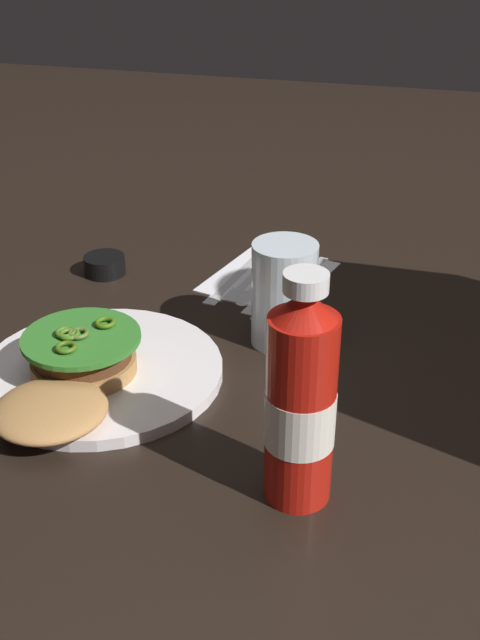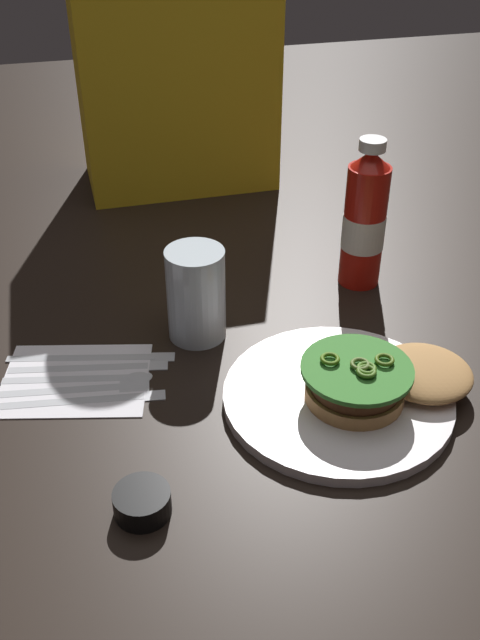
% 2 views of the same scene
% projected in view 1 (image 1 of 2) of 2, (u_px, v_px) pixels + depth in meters
% --- Properties ---
extents(ground_plane, '(3.00, 3.00, 0.00)m').
position_uv_depth(ground_plane, '(214.00, 374.00, 0.90)').
color(ground_plane, black).
extents(dinner_plate, '(0.27, 0.27, 0.01)m').
position_uv_depth(dinner_plate, '(101.00, 371.00, 0.89)').
color(dinner_plate, white).
rests_on(dinner_plate, ground_plane).
extents(burger_sandwich, '(0.21, 0.13, 0.05)m').
position_uv_depth(burger_sandwich, '(71.00, 373.00, 0.84)').
color(burger_sandwich, '#B07E47').
rests_on(burger_sandwich, dinner_plate).
extents(ketchup_bottle, '(0.06, 0.06, 0.22)m').
position_uv_depth(ketchup_bottle, '(301.00, 402.00, 0.67)').
color(ketchup_bottle, '#B8180E').
rests_on(ketchup_bottle, ground_plane).
extents(water_glass, '(0.08, 0.08, 0.13)m').
position_uv_depth(water_glass, '(284.00, 294.00, 0.93)').
color(water_glass, silver).
rests_on(water_glass, ground_plane).
extents(condiment_cup, '(0.06, 0.06, 0.03)m').
position_uv_depth(condiment_cup, '(105.00, 265.00, 1.12)').
color(condiment_cup, black).
rests_on(condiment_cup, ground_plane).
extents(napkin, '(0.21, 0.18, 0.00)m').
position_uv_depth(napkin, '(269.00, 276.00, 1.11)').
color(napkin, white).
rests_on(napkin, ground_plane).
extents(steak_knife, '(0.20, 0.04, 0.00)m').
position_uv_depth(steak_knife, '(236.00, 275.00, 1.11)').
color(steak_knife, silver).
rests_on(steak_knife, napkin).
extents(fork_utensil, '(0.18, 0.04, 0.00)m').
position_uv_depth(fork_utensil, '(251.00, 276.00, 1.11)').
color(fork_utensil, silver).
rests_on(fork_utensil, napkin).
extents(spoon_utensil, '(0.18, 0.05, 0.00)m').
position_uv_depth(spoon_utensil, '(260.00, 282.00, 1.09)').
color(spoon_utensil, silver).
rests_on(spoon_utensil, napkin).
extents(table_knife, '(0.20, 0.05, 0.00)m').
position_uv_depth(table_knife, '(275.00, 285.00, 1.08)').
color(table_knife, silver).
rests_on(table_knife, napkin).
extents(butter_knife, '(0.21, 0.06, 0.00)m').
position_uv_depth(butter_knife, '(288.00, 288.00, 1.07)').
color(butter_knife, silver).
rests_on(butter_knife, napkin).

